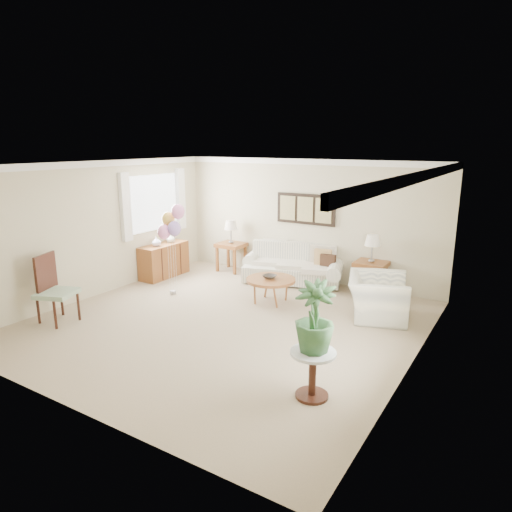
# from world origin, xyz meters

# --- Properties ---
(ground_plane) EXTENTS (6.00, 6.00, 0.00)m
(ground_plane) POSITION_xyz_m (0.00, 0.00, 0.00)
(ground_plane) COLOR tan
(room_shell) EXTENTS (6.04, 6.04, 2.60)m
(room_shell) POSITION_xyz_m (-0.11, 0.09, 1.63)
(room_shell) COLOR #BEB491
(room_shell) RESTS_ON ground
(wall_art_triptych) EXTENTS (1.35, 0.06, 0.65)m
(wall_art_triptych) POSITION_xyz_m (0.00, 2.96, 1.55)
(wall_art_triptych) COLOR black
(wall_art_triptych) RESTS_ON ground
(sofa) EXTENTS (2.47, 1.39, 0.83)m
(sofa) POSITION_xyz_m (-0.09, 2.64, 0.33)
(sofa) COLOR white
(sofa) RESTS_ON ground
(end_table_left) EXTENTS (0.61, 0.56, 0.67)m
(end_table_left) POSITION_xyz_m (-1.74, 2.67, 0.56)
(end_table_left) COLOR brown
(end_table_left) RESTS_ON ground
(end_table_right) EXTENTS (0.61, 0.55, 0.66)m
(end_table_right) POSITION_xyz_m (1.57, 2.71, 0.55)
(end_table_right) COLOR brown
(end_table_right) RESTS_ON ground
(lamp_left) EXTENTS (0.30, 0.30, 0.54)m
(lamp_left) POSITION_xyz_m (-1.74, 2.67, 1.07)
(lamp_left) COLOR gray
(lamp_left) RESTS_ON end_table_left
(lamp_right) EXTENTS (0.31, 0.31, 0.54)m
(lamp_right) POSITION_xyz_m (1.57, 2.71, 1.07)
(lamp_right) COLOR gray
(lamp_right) RESTS_ON end_table_right
(coffee_table) EXTENTS (0.93, 0.93, 0.47)m
(coffee_table) POSITION_xyz_m (0.14, 1.25, 0.43)
(coffee_table) COLOR brown
(coffee_table) RESTS_ON ground
(decor_bowl) EXTENTS (0.27, 0.27, 0.06)m
(decor_bowl) POSITION_xyz_m (0.11, 1.26, 0.50)
(decor_bowl) COLOR #322D29
(decor_bowl) RESTS_ON coffee_table
(armchair) EXTENTS (1.27, 1.36, 0.72)m
(armchair) POSITION_xyz_m (2.06, 1.58, 0.36)
(armchair) COLOR white
(armchair) RESTS_ON ground
(side_table) EXTENTS (0.54, 0.54, 0.58)m
(side_table) POSITION_xyz_m (2.19, -1.35, 0.44)
(side_table) COLOR silver
(side_table) RESTS_ON ground
(potted_plant) EXTENTS (0.57, 0.57, 0.83)m
(potted_plant) POSITION_xyz_m (2.19, -1.33, 1.00)
(potted_plant) COLOR #264D2A
(potted_plant) RESTS_ON side_table
(accent_chair) EXTENTS (0.72, 0.72, 1.14)m
(accent_chair) POSITION_xyz_m (-2.49, -1.44, 0.59)
(accent_chair) COLOR #8AA485
(accent_chair) RESTS_ON ground
(credenza) EXTENTS (0.46, 1.20, 0.74)m
(credenza) POSITION_xyz_m (-2.76, 1.50, 0.37)
(credenza) COLOR brown
(credenza) RESTS_ON ground
(vase_white) EXTENTS (0.22, 0.22, 0.21)m
(vase_white) POSITION_xyz_m (-2.74, 1.27, 0.84)
(vase_white) COLOR silver
(vase_white) RESTS_ON credenza
(vase_sage) EXTENTS (0.22, 0.22, 0.19)m
(vase_sage) POSITION_xyz_m (-2.74, 1.73, 0.84)
(vase_sage) COLOR beige
(vase_sage) RESTS_ON credenza
(balloon_cluster) EXTENTS (0.50, 0.42, 1.80)m
(balloon_cluster) POSITION_xyz_m (-1.73, 0.66, 1.43)
(balloon_cluster) COLOR gray
(balloon_cluster) RESTS_ON ground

